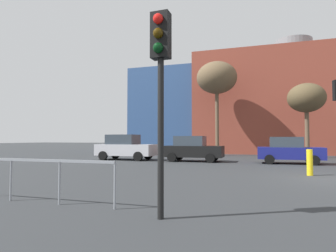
{
  "coord_description": "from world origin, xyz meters",
  "views": [
    {
      "loc": [
        -2.67,
        -12.37,
        1.5
      ],
      "look_at": [
        -8.83,
        6.66,
        2.41
      ],
      "focal_mm": 31.14,
      "sensor_mm": 36.0,
      "label": 1
    }
  ],
  "objects_px": {
    "bare_tree_1": "(306,99)",
    "bollard_yellow_0": "(310,162)",
    "parked_car_1": "(193,149)",
    "bare_tree_0": "(217,78)",
    "parked_car_2": "(289,150)",
    "traffic_light_near_left": "(160,66)",
    "parked_car_0": "(125,147)"
  },
  "relations": [
    {
      "from": "parked_car_1",
      "to": "parked_car_2",
      "type": "relative_size",
      "value": 1.04
    },
    {
      "from": "parked_car_2",
      "to": "bollard_yellow_0",
      "type": "height_order",
      "value": "parked_car_2"
    },
    {
      "from": "parked_car_0",
      "to": "bare_tree_1",
      "type": "height_order",
      "value": "bare_tree_1"
    },
    {
      "from": "parked_car_1",
      "to": "traffic_light_near_left",
      "type": "xyz_separation_m",
      "value": [
        2.66,
        -14.13,
        2.05
      ]
    },
    {
      "from": "parked_car_0",
      "to": "parked_car_1",
      "type": "height_order",
      "value": "parked_car_0"
    },
    {
      "from": "parked_car_1",
      "to": "bare_tree_0",
      "type": "relative_size",
      "value": 0.46
    },
    {
      "from": "parked_car_0",
      "to": "traffic_light_near_left",
      "type": "bearing_deg",
      "value": -61.39
    },
    {
      "from": "parked_car_2",
      "to": "bare_tree_1",
      "type": "height_order",
      "value": "bare_tree_1"
    },
    {
      "from": "traffic_light_near_left",
      "to": "bare_tree_1",
      "type": "height_order",
      "value": "bare_tree_1"
    },
    {
      "from": "traffic_light_near_left",
      "to": "bollard_yellow_0",
      "type": "relative_size",
      "value": 3.67
    },
    {
      "from": "bollard_yellow_0",
      "to": "parked_car_2",
      "type": "bearing_deg",
      "value": 92.9
    },
    {
      "from": "parked_car_2",
      "to": "bare_tree_0",
      "type": "distance_m",
      "value": 11.21
    },
    {
      "from": "parked_car_0",
      "to": "parked_car_2",
      "type": "distance_m",
      "value": 11.1
    },
    {
      "from": "bare_tree_1",
      "to": "parked_car_2",
      "type": "bearing_deg",
      "value": -106.69
    },
    {
      "from": "bare_tree_0",
      "to": "bollard_yellow_0",
      "type": "distance_m",
      "value": 16.09
    },
    {
      "from": "parked_car_2",
      "to": "traffic_light_near_left",
      "type": "relative_size",
      "value": 0.96
    },
    {
      "from": "parked_car_0",
      "to": "bare_tree_1",
      "type": "xyz_separation_m",
      "value": [
        13.0,
        6.32,
        3.87
      ]
    },
    {
      "from": "bare_tree_0",
      "to": "bare_tree_1",
      "type": "height_order",
      "value": "bare_tree_0"
    },
    {
      "from": "parked_car_2",
      "to": "traffic_light_near_left",
      "type": "height_order",
      "value": "traffic_light_near_left"
    },
    {
      "from": "parked_car_1",
      "to": "bollard_yellow_0",
      "type": "bearing_deg",
      "value": -43.46
    },
    {
      "from": "parked_car_2",
      "to": "bare_tree_1",
      "type": "xyz_separation_m",
      "value": [
        1.89,
        6.32,
        3.97
      ]
    },
    {
      "from": "parked_car_0",
      "to": "traffic_light_near_left",
      "type": "xyz_separation_m",
      "value": [
        7.71,
        -14.13,
        1.99
      ]
    },
    {
      "from": "bare_tree_1",
      "to": "bollard_yellow_0",
      "type": "distance_m",
      "value": 13.15
    },
    {
      "from": "parked_car_2",
      "to": "bare_tree_0",
      "type": "xyz_separation_m",
      "value": [
        -5.48,
        7.46,
        6.32
      ]
    },
    {
      "from": "traffic_light_near_left",
      "to": "bare_tree_0",
      "type": "xyz_separation_m",
      "value": [
        -2.08,
        21.59,
        4.23
      ]
    },
    {
      "from": "bare_tree_1",
      "to": "bollard_yellow_0",
      "type": "xyz_separation_m",
      "value": [
        -1.59,
        -12.34,
        -4.25
      ]
    },
    {
      "from": "parked_car_2",
      "to": "bollard_yellow_0",
      "type": "xyz_separation_m",
      "value": [
        0.31,
        -6.03,
        -0.28
      ]
    },
    {
      "from": "bare_tree_1",
      "to": "bollard_yellow_0",
      "type": "relative_size",
      "value": 5.59
    },
    {
      "from": "parked_car_0",
      "to": "parked_car_1",
      "type": "xyz_separation_m",
      "value": [
        5.05,
        -0.0,
        -0.06
      ]
    },
    {
      "from": "traffic_light_near_left",
      "to": "parked_car_0",
      "type": "bearing_deg",
      "value": -149.39
    },
    {
      "from": "traffic_light_near_left",
      "to": "bare_tree_0",
      "type": "distance_m",
      "value": 22.1
    },
    {
      "from": "parked_car_1",
      "to": "parked_car_2",
      "type": "height_order",
      "value": "parked_car_1"
    }
  ]
}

